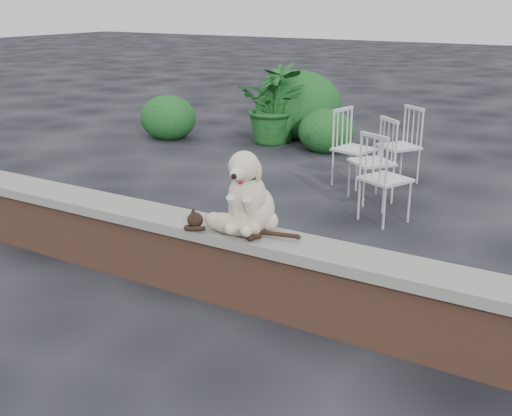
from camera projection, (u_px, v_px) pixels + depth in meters
The scene contains 12 objects.
ground at pixel (199, 289), 4.98m from camera, with size 60.00×60.00×0.00m, color black.
brick_wall at pixel (198, 261), 4.90m from camera, with size 6.00×0.30×0.50m, color brown.
capstone at pixel (197, 226), 4.81m from camera, with size 6.20×0.40×0.08m, color slate.
dog at pixel (252, 189), 4.51m from camera, with size 0.42×0.55×0.64m, color #C6B498, non-canonical shape.
cat at pixel (231, 223), 4.50m from camera, with size 1.02×0.24×0.17m, color tan, non-canonical shape.
chair_b at pixel (399, 145), 7.77m from camera, with size 0.56×0.56×0.94m, color silver, non-canonical shape.
chair_d at pixel (372, 161), 7.03m from camera, with size 0.56×0.56×0.94m, color silver, non-canonical shape.
chair_e at pixel (354, 148), 7.63m from camera, with size 0.56×0.56×0.94m, color silver, non-canonical shape.
chair_c at pixel (386, 177), 6.37m from camera, with size 0.56×0.56×0.94m, color silver, non-canonical shape.
potted_plant_a at pixel (274, 105), 9.84m from camera, with size 1.08×0.94×1.21m, color #124217.
potted_plant_b at pixel (277, 103), 9.89m from camera, with size 0.70×0.70×1.25m, color #124217.
shrubbery at pixel (278, 111), 10.19m from camera, with size 3.54×2.31×1.15m.
Camera 1 is at (2.72, -3.63, 2.20)m, focal length 43.83 mm.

